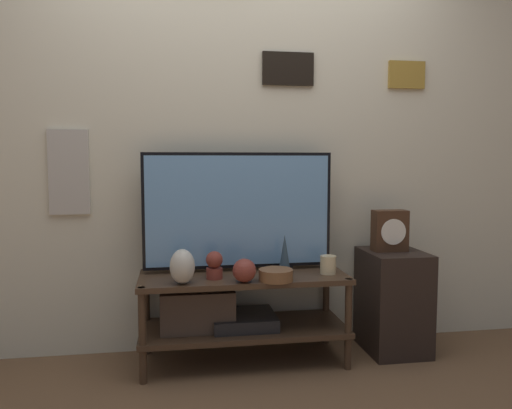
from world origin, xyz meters
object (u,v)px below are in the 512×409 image
Objects in this scene: television at (238,211)px; vase_slim_bronze at (285,254)px; decorative_bust at (214,265)px; vase_urn_stoneware at (182,266)px; vase_round_glass at (244,270)px; vase_wide_bowl at (276,275)px; mantel_clock at (390,231)px; candle_jar at (328,265)px.

vase_slim_bronze is (0.25, -0.12, -0.24)m from television.
vase_slim_bronze reaches higher than decorative_bust.
vase_urn_stoneware is (-0.33, -0.26, -0.26)m from television.
vase_round_glass is 0.18m from decorative_bust.
vase_round_glass reaches higher than vase_wide_bowl.
television is at bearing 48.93° from decorative_bust.
mantel_clock is (0.91, -0.06, -0.13)m from television.
vase_wide_bowl is 0.75× the size of mantel_clock.
vase_round_glass is (-0.17, -0.01, 0.03)m from vase_wide_bowl.
mantel_clock reaches higher than vase_urn_stoneware.
vase_round_glass is at bearing -166.79° from candle_jar.
television is at bearing 38.50° from vase_urn_stoneware.
candle_jar is 0.65m from decorative_bust.
decorative_bust reaches higher than candle_jar.
mantel_clock reaches higher than decorative_bust.
vase_round_glass is (-0.25, -0.16, -0.05)m from vase_slim_bronze.
mantel_clock is (0.91, 0.22, 0.16)m from vase_round_glass.
decorative_bust is 1.08m from mantel_clock.
television is at bearing 161.38° from candle_jar.
decorative_bust is at bearing 25.69° from vase_urn_stoneware.
vase_round_glass is (0.32, -0.02, -0.03)m from vase_urn_stoneware.
decorative_bust is at bearing 145.16° from vase_round_glass.
television is 10.58× the size of candle_jar.
candle_jar is (0.24, -0.04, -0.06)m from vase_slim_bronze.
decorative_bust is (-0.32, 0.10, 0.05)m from vase_wide_bowl.
television is at bearing 175.94° from mantel_clock.
vase_round_glass is (-0.01, -0.28, -0.29)m from television.
vase_wide_bowl is 0.18m from vase_round_glass.
television reaches higher than vase_round_glass.
television is at bearing 153.52° from vase_slim_bronze.
television is 0.60m from candle_jar.
television is 0.92m from mantel_clock.
vase_wide_bowl is 0.34m from decorative_bust.
vase_round_glass is 0.95m from mantel_clock.
mantel_clock is (0.74, 0.21, 0.19)m from vase_wide_bowl.
decorative_bust reaches higher than vase_wide_bowl.
television reaches higher than vase_urn_stoneware.
vase_round_glass is 0.51m from candle_jar.
mantel_clock is at bearing 13.48° from vase_round_glass.
television reaches higher than decorative_bust.
vase_wide_bowl is 1.22× the size of decorative_bust.
vase_urn_stoneware is 0.33m from vase_round_glass.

